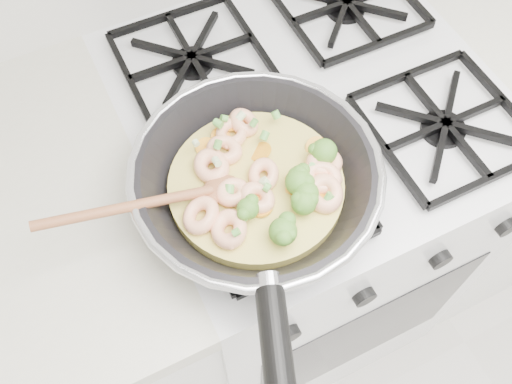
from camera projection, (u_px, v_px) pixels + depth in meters
name	position (u px, v px, depth m)	size (l,w,h in m)	color
stove	(296.00, 220.00, 1.29)	(0.60, 0.60, 0.92)	silver
skillet	(257.00, 184.00, 0.76)	(0.46, 0.50, 0.10)	black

